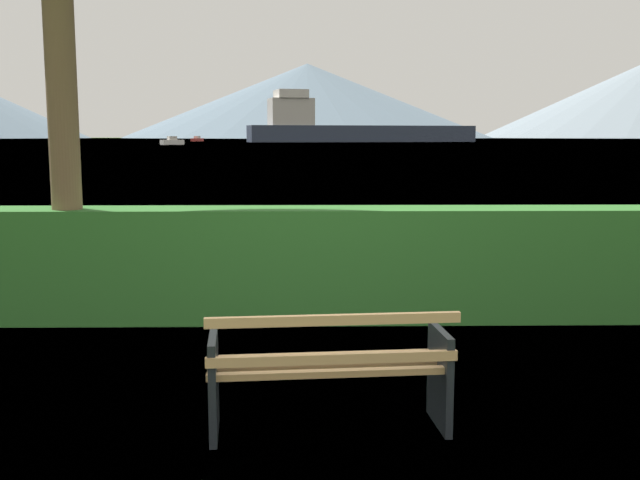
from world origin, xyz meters
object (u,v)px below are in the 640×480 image
cargo_ship_large (346,128)px  park_bench (329,371)px  fishing_boat_near (172,142)px  tender_far (197,139)px

cargo_ship_large → park_bench: bearing=-92.9°
fishing_boat_near → park_bench: bearing=-79.5°
cargo_ship_large → tender_far: 56.07m
park_bench → cargo_ship_large: cargo_ship_large is taller
park_bench → fishing_boat_near: size_ratio=0.34×
fishing_boat_near → tender_far: size_ratio=0.80×
cargo_ship_large → tender_far: cargo_ship_large is taller
park_bench → cargo_ship_large: size_ratio=0.02×
park_bench → tender_far: (-37.26, 250.67, 0.22)m
cargo_ship_large → tender_far: (-48.69, 27.57, -3.61)m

